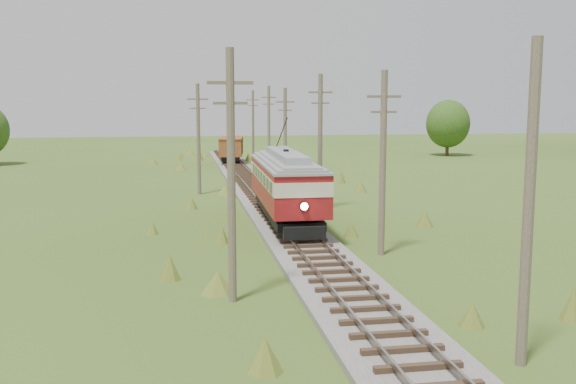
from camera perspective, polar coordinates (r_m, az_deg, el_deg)
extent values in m
cube|color=#605B54|center=(45.36, -1.94, -0.95)|extent=(3.60, 96.00, 0.25)
cube|color=#726659|center=(45.22, -2.84, -0.52)|extent=(0.08, 96.00, 0.17)
cube|color=#726659|center=(45.40, -1.04, -0.47)|extent=(0.08, 96.00, 0.17)
cube|color=#2D2116|center=(45.33, -1.94, -0.69)|extent=(2.40, 96.00, 0.16)
cube|color=black|center=(36.94, -0.18, -1.57)|extent=(2.71, 11.40, 0.46)
cube|color=maroon|center=(36.78, -0.18, 0.01)|extent=(3.17, 12.39, 1.13)
cube|color=beige|center=(36.67, -0.18, 1.44)|extent=(3.20, 12.46, 0.72)
cube|color=black|center=(36.67, -0.18, 1.44)|extent=(3.21, 11.90, 0.57)
cube|color=maroon|center=(36.61, -0.18, 2.24)|extent=(3.17, 12.39, 0.31)
cube|color=gray|center=(36.58, -0.18, 2.77)|extent=(3.23, 12.52, 0.39)
cube|color=gray|center=(36.55, -0.18, 3.32)|extent=(1.51, 9.28, 0.41)
sphere|color=#FFF2BF|center=(30.66, 1.46, -1.29)|extent=(0.37, 0.37, 0.37)
cylinder|color=black|center=(38.31, -0.57, 5.27)|extent=(0.17, 4.79, 1.98)
cylinder|color=black|center=(32.30, -0.37, -3.04)|extent=(0.14, 0.82, 0.82)
cylinder|color=black|center=(32.54, 2.32, -2.96)|extent=(0.14, 0.82, 0.82)
cylinder|color=black|center=(41.42, -2.14, -0.61)|extent=(0.14, 0.82, 0.82)
cylinder|color=black|center=(41.61, -0.03, -0.57)|extent=(0.14, 0.82, 0.82)
cube|color=black|center=(75.38, -5.05, 3.16)|extent=(2.81, 7.11, 0.48)
cube|color=brown|center=(75.29, -5.06, 4.07)|extent=(3.40, 7.93, 1.92)
cube|color=brown|center=(75.23, -5.07, 4.83)|extent=(3.47, 8.09, 0.12)
cylinder|color=black|center=(73.12, -5.69, 3.04)|extent=(0.21, 0.78, 0.77)
cylinder|color=black|center=(73.06, -4.56, 3.05)|extent=(0.21, 0.78, 0.77)
cylinder|color=black|center=(77.71, -5.51, 3.33)|extent=(0.21, 0.78, 0.77)
cylinder|color=black|center=(77.65, -4.45, 3.34)|extent=(0.21, 0.78, 0.77)
cone|color=gray|center=(64.16, -1.23, 2.14)|extent=(3.49, 3.49, 1.31)
cone|color=gray|center=(63.25, -0.31, 1.81)|extent=(1.96, 1.96, 0.76)
cylinder|color=brown|center=(18.09, 20.62, -1.20)|extent=(0.30, 0.30, 8.80)
cylinder|color=brown|center=(30.02, 8.42, 2.47)|extent=(0.30, 0.30, 8.60)
cube|color=brown|center=(29.89, 8.54, 8.39)|extent=(1.60, 0.12, 0.12)
cube|color=brown|center=(29.90, 8.52, 7.05)|extent=(1.20, 0.10, 0.10)
cylinder|color=brown|center=(42.50, 2.87, 4.39)|extent=(0.30, 0.30, 9.00)
cube|color=brown|center=(42.43, 2.90, 8.84)|extent=(1.60, 0.12, 0.12)
cube|color=brown|center=(42.42, 2.90, 7.89)|extent=(1.20, 0.10, 0.10)
cylinder|color=brown|center=(55.23, -0.26, 4.90)|extent=(0.30, 0.30, 8.40)
cube|color=brown|center=(55.15, -0.26, 8.01)|extent=(1.60, 0.12, 0.12)
cube|color=brown|center=(55.16, -0.26, 7.28)|extent=(1.20, 0.10, 0.10)
cylinder|color=brown|center=(68.12, -1.71, 5.67)|extent=(0.30, 0.30, 8.90)
cube|color=brown|center=(68.07, -1.72, 8.41)|extent=(1.60, 0.12, 0.12)
cube|color=brown|center=(68.07, -1.72, 7.82)|extent=(1.20, 0.10, 0.10)
cylinder|color=brown|center=(80.99, -3.13, 5.95)|extent=(0.30, 0.30, 8.70)
cube|color=brown|center=(80.94, -3.14, 8.18)|extent=(1.60, 0.12, 0.12)
cube|color=brown|center=(80.94, -3.14, 7.68)|extent=(1.20, 0.10, 0.10)
cylinder|color=brown|center=(22.64, -5.06, 1.27)|extent=(0.30, 0.30, 9.00)
cube|color=brown|center=(22.50, -5.17, 9.65)|extent=(1.60, 0.12, 0.12)
cube|color=brown|center=(22.49, -5.15, 7.87)|extent=(1.20, 0.10, 0.10)
cylinder|color=brown|center=(50.52, -7.96, 4.65)|extent=(0.30, 0.30, 8.60)
cube|color=brown|center=(50.44, -8.03, 8.17)|extent=(1.60, 0.12, 0.12)
cube|color=brown|center=(50.44, -8.01, 7.37)|extent=(1.20, 0.10, 0.10)
cylinder|color=#38281C|center=(90.12, 13.96, 3.96)|extent=(0.50, 0.50, 2.52)
ellipsoid|color=#244715|center=(89.97, 14.03, 5.91)|extent=(5.88, 5.88, 6.47)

